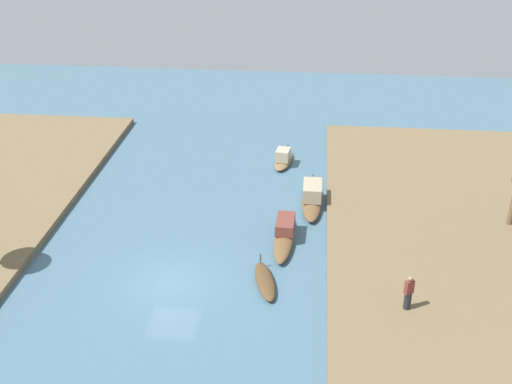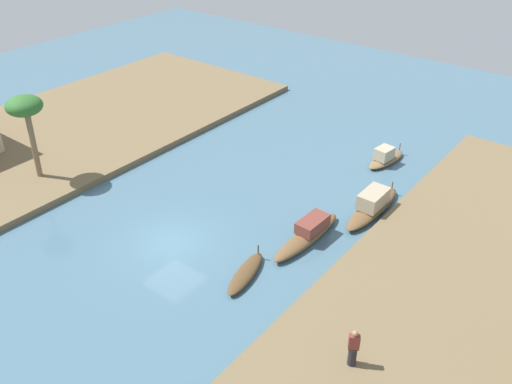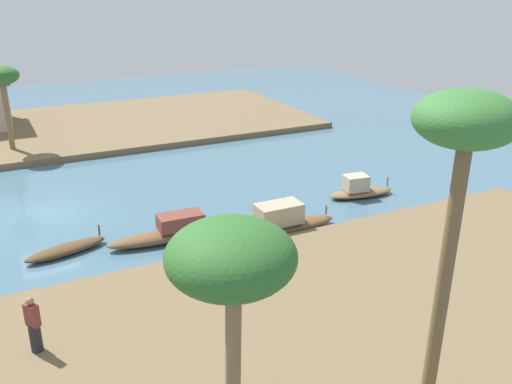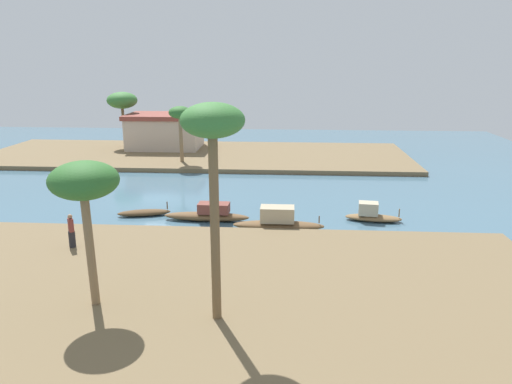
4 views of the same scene
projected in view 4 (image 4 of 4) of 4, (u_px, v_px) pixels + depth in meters
river_water at (158, 196)px, 35.95m from camera, size 72.26×72.26×0.00m
riverbank_left at (66, 285)px, 21.36m from camera, size 42.09×14.94×0.39m
riverbank_right at (196, 155)px, 50.45m from camera, size 42.09×14.94×0.39m
sampan_near_left_bank at (144, 213)px, 31.43m from camera, size 3.40×1.62×0.84m
sampan_upstream_small at (209, 214)px, 30.40m from camera, size 5.28×1.21×1.12m
sampan_with_tall_canopy at (372, 215)px, 30.38m from camera, size 3.50×1.53×1.15m
sampan_midstream at (278, 221)px, 28.75m from camera, size 5.28×1.20×1.38m
person_on_near_bank at (71, 232)px, 24.95m from camera, size 0.46×0.46×1.72m
palm_tree_left_near at (84, 184)px, 18.01m from camera, size 2.53×2.53×5.62m
palm_tree_left_far at (213, 134)px, 16.51m from camera, size 2.15×2.15×7.79m
palm_tree_right_tall at (180, 115)px, 44.98m from camera, size 2.05×2.05×5.09m
palm_tree_right_short at (122, 101)px, 53.11m from camera, size 3.19×3.19×5.82m
riverside_building at (165, 131)px, 52.96m from camera, size 7.86×5.91×3.60m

